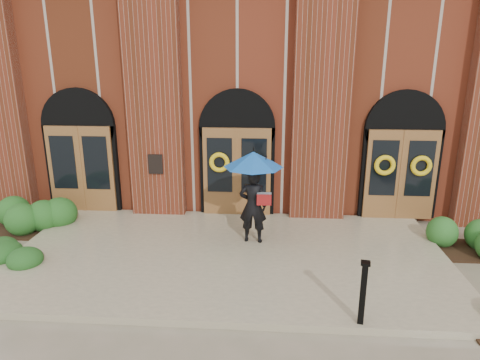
# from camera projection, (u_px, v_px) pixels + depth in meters

# --- Properties ---
(ground) EXTENTS (90.00, 90.00, 0.00)m
(ground) POSITION_uv_depth(u_px,v_px,m) (228.00, 262.00, 9.81)
(ground) COLOR gray
(ground) RESTS_ON ground
(landing) EXTENTS (10.00, 5.30, 0.15)m
(landing) POSITION_uv_depth(u_px,v_px,m) (229.00, 256.00, 9.93)
(landing) COLOR tan
(landing) RESTS_ON ground
(church_building) EXTENTS (16.20, 12.53, 7.00)m
(church_building) POSITION_uv_depth(u_px,v_px,m) (248.00, 82.00, 17.22)
(church_building) COLOR maroon
(church_building) RESTS_ON ground
(man_with_umbrella) EXTENTS (1.53, 1.53, 2.26)m
(man_with_umbrella) POSITION_uv_depth(u_px,v_px,m) (253.00, 180.00, 10.12)
(man_with_umbrella) COLOR black
(man_with_umbrella) RESTS_ON landing
(metal_post) EXTENTS (0.18, 0.18, 1.16)m
(metal_post) POSITION_uv_depth(u_px,v_px,m) (363.00, 292.00, 7.18)
(metal_post) COLOR black
(metal_post) RESTS_ON landing
(hedge_wall_left) EXTENTS (3.09, 1.24, 0.79)m
(hedge_wall_left) POSITION_uv_depth(u_px,v_px,m) (36.00, 216.00, 11.50)
(hedge_wall_left) COLOR #21521B
(hedge_wall_left) RESTS_ON ground
(hedge_wall_right) EXTENTS (2.78, 1.11, 0.71)m
(hedge_wall_right) POSITION_uv_depth(u_px,v_px,m) (447.00, 237.00, 10.28)
(hedge_wall_right) COLOR #25591F
(hedge_wall_right) RESTS_ON ground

